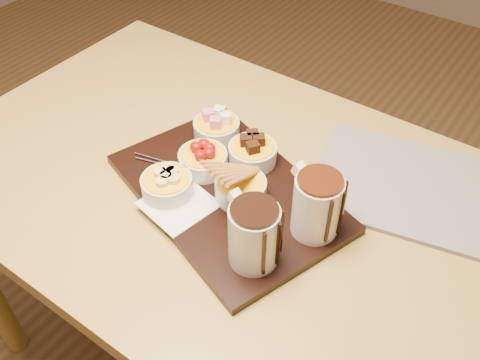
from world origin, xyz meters
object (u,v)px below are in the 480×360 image
Objects in this scene: serving_board at (228,193)px; pitcher_milk_chocolate at (317,206)px; pitcher_dark_chocolate at (254,236)px; newspaper at (401,184)px; bowl_strawberries at (203,161)px; dining_table at (217,208)px.

serving_board is 3.88× the size of pitcher_milk_chocolate.
pitcher_dark_chocolate reaches higher than newspaper.
bowl_strawberries is 0.29× the size of newspaper.
bowl_strawberries is (-0.08, 0.02, 0.03)m from serving_board.
bowl_strawberries is 0.84× the size of pitcher_milk_chocolate.
pitcher_dark_chocolate is at bearing -31.46° from bowl_strawberries.
bowl_strawberries is 0.84× the size of pitcher_dark_chocolate.
pitcher_dark_chocolate is (0.19, -0.14, 0.18)m from dining_table.
dining_table is at bearing 167.92° from serving_board.
bowl_strawberries is 0.25m from pitcher_dark_chocolate.
pitcher_dark_chocolate is 0.13m from pitcher_milk_chocolate.
dining_table is 0.30m from pitcher_dark_chocolate.
pitcher_milk_chocolate reaches higher than newspaper.
dining_table is at bearing 29.31° from bowl_strawberries.
pitcher_dark_chocolate is at bearing -36.66° from dining_table.
pitcher_dark_chocolate is at bearing -124.01° from newspaper.
pitcher_dark_chocolate is at bearing -19.98° from serving_board.
serving_board is at bearing -30.89° from dining_table.
pitcher_dark_chocolate is (0.14, -0.11, 0.07)m from serving_board.
pitcher_dark_chocolate reaches higher than dining_table.
serving_board is 0.19m from pitcher_dark_chocolate.
pitcher_milk_chocolate is 0.24m from newspaper.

